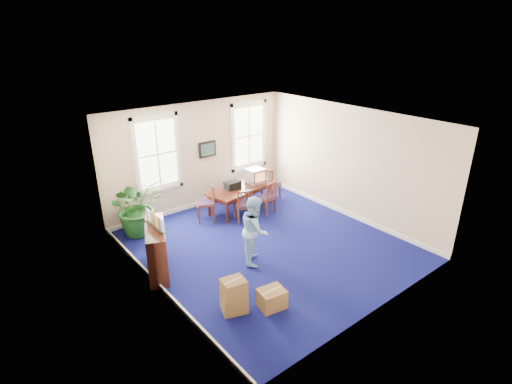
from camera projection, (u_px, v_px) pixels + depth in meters
floor at (268, 245)px, 10.18m from camera, size 6.50×6.50×0.00m
ceiling at (269, 121)px, 8.96m from camera, size 6.50×6.50×0.00m
wall_back at (198, 156)px, 11.92m from camera, size 6.50×0.00×6.50m
wall_front at (384, 239)px, 7.22m from camera, size 6.50×0.00×6.50m
wall_left at (152, 222)px, 7.84m from camera, size 0.00×6.50×6.50m
wall_right at (349, 163)px, 11.30m from camera, size 0.00×6.50×6.50m
baseboard_back at (201, 203)px, 12.49m from camera, size 6.00×0.04×0.12m
baseboard_left at (160, 287)px, 8.45m from camera, size 0.04×6.50×0.12m
baseboard_right at (344, 212)px, 11.87m from camera, size 0.04×6.50×0.12m
window_left at (157, 154)px, 11.04m from camera, size 1.40×0.12×2.20m
window_right at (249, 136)px, 12.88m from camera, size 1.40×0.12×2.20m
wall_picture at (207, 149)px, 12.00m from camera, size 0.58×0.06×0.48m
conference_table at (240, 198)px, 12.09m from camera, size 2.22×1.32×0.71m
crt_tv at (255, 176)px, 12.26m from camera, size 0.49×0.53×0.44m
game_console at (263, 180)px, 12.46m from camera, size 0.22×0.25×0.05m
equipment_bag at (233, 185)px, 11.81m from camera, size 0.47×0.31×0.23m
chair_near_left at (243, 205)px, 11.28m from camera, size 0.57×0.57×1.00m
chair_near_right at (266, 197)px, 11.77m from camera, size 0.52×0.52×1.02m
chair_end_left at (205, 203)px, 11.31m from camera, size 0.64×0.64×1.08m
chair_end_right at (271, 183)px, 12.73m from camera, size 0.58×0.58×1.08m
man at (255, 230)px, 9.21m from camera, size 0.98×1.01×1.64m
credenza at (157, 249)px, 8.91m from camera, size 0.95×1.48×1.13m
brochure_rack at (154, 219)px, 8.64m from camera, size 0.28×0.78×0.34m
potted_plant at (137, 206)px, 10.50m from camera, size 1.51×1.34×1.58m
cardboard_boxes at (239, 289)px, 7.87m from camera, size 1.56×1.56×0.74m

